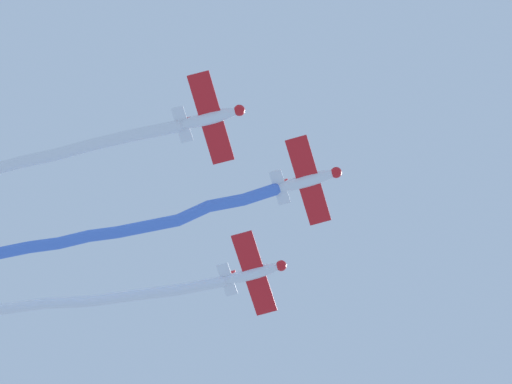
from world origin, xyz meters
TOP-DOWN VIEW (x-y plane):
  - airplane_lead at (-4.28, 4.23)m, footprint 5.45×7.25m
  - smoke_trail_lead at (-17.70, 5.25)m, footprint 22.65×1.97m
  - airplane_left_wing at (-9.61, 11.13)m, footprint 5.45×7.25m
  - smoke_trail_left_wing at (-27.83, 11.16)m, footprint 32.02×3.07m
  - airplane_right_wing at (-10.58, -1.79)m, footprint 5.41×7.23m

SIDE VIEW (x-z plane):
  - smoke_trail_lead at x=-17.70m, z-range 83.63..86.22m
  - airplane_lead at x=-4.28m, z-range 84.93..86.73m
  - airplane_left_wing at x=-9.61m, z-range 84.93..86.73m
  - airplane_right_wing at x=-10.58m, z-range 85.23..87.03m
  - smoke_trail_left_wing at x=-27.83m, z-range 85.29..89.01m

